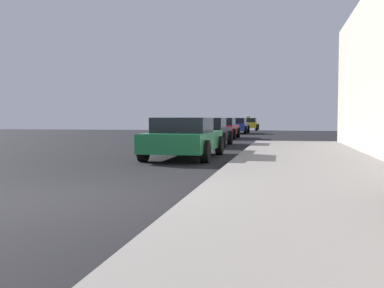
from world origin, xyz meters
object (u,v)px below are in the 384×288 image
car_black (207,132)px  car_yellow (248,124)px  car_green (184,138)px  car_red (221,128)px  car_blue (236,126)px

car_black → car_yellow: (-0.13, 26.76, 0.00)m
car_green → car_red: 14.12m
car_red → car_blue: same height
car_black → car_blue: same height
car_red → car_yellow: bearing=89.3°
car_black → car_yellow: 26.76m
car_yellow → car_black: bearing=-89.7°
car_green → car_blue: (-0.78, 23.37, 0.00)m
car_green → car_yellow: car_yellow is taller
car_blue → car_green: bearing=-88.1°
car_black → car_blue: 16.88m
car_red → car_yellow: size_ratio=0.95×
car_green → car_red: size_ratio=1.07×
car_red → car_blue: 9.27m
car_blue → car_yellow: size_ratio=1.05×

